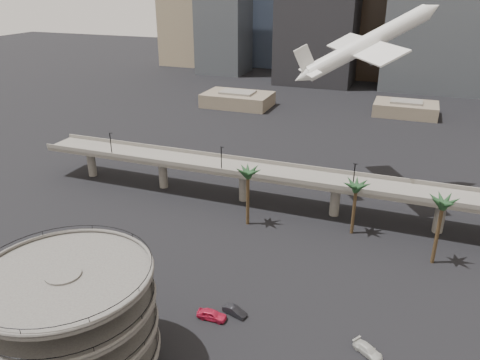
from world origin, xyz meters
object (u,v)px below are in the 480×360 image
at_px(parking_ramp, 71,316).
at_px(car_c, 368,350).
at_px(overpass, 288,179).
at_px(car_b, 235,311).
at_px(car_a, 212,315).
at_px(airborne_jet, 366,44).

distance_m(parking_ramp, car_c, 41.33).
bearing_deg(overpass, car_b, -86.76).
relative_size(car_b, car_c, 0.89).
relative_size(car_a, car_c, 1.02).
distance_m(overpass, car_c, 48.02).
bearing_deg(overpass, parking_ramp, -102.43).
distance_m(airborne_jet, car_b, 66.81).
bearing_deg(car_c, overpass, 63.24).
xyz_separation_m(parking_ramp, car_b, (15.27, 18.82, -9.15)).
xyz_separation_m(parking_ramp, car_c, (36.28, 17.53, -9.16)).
distance_m(car_b, car_c, 21.05).
distance_m(parking_ramp, car_b, 25.91).
xyz_separation_m(parking_ramp, overpass, (13.00, 59.00, -2.50)).
relative_size(airborne_jet, car_c, 6.75).
bearing_deg(airborne_jet, car_b, -130.61).
height_order(airborne_jet, car_a, airborne_jet).
height_order(overpass, car_b, overpass).
bearing_deg(airborne_jet, car_c, -109.51).
bearing_deg(car_c, car_b, 120.43).
xyz_separation_m(car_b, car_c, (21.01, -1.29, -0.01)).
xyz_separation_m(car_a, car_c, (24.00, 0.99, -0.14)).
xyz_separation_m(overpass, car_c, (23.28, -41.46, -6.66)).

